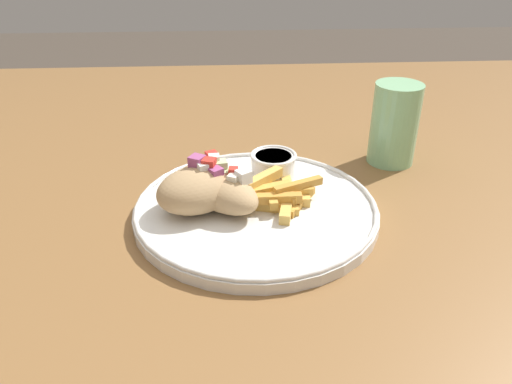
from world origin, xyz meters
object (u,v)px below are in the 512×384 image
sauce_ramekin (277,163)px  plate (256,209)px  fries_pile (277,195)px  water_glass (394,128)px  pita_sandwich_far (217,186)px  pita_sandwich_near (199,188)px

sauce_ramekin → plate: bearing=-112.9°
fries_pile → water_glass: 0.24m
fries_pile → water_glass: (0.19, 0.14, 0.03)m
pita_sandwich_far → plate: bearing=36.2°
fries_pile → pita_sandwich_far: bearing=176.5°
plate → pita_sandwich_near: bearing=179.3°
sauce_ramekin → pita_sandwich_far: bearing=-139.8°
plate → sauce_ramekin: 0.09m
fries_pile → water_glass: water_glass is taller
pita_sandwich_near → sauce_ramekin: 0.13m
pita_sandwich_near → fries_pile: size_ratio=1.13×
plate → fries_pile: 0.03m
plate → sauce_ramekin: bearing=67.1°
pita_sandwich_far → fries_pile: size_ratio=1.21×
plate → pita_sandwich_far: size_ratio=2.13×
fries_pile → sauce_ramekin: bearing=84.6°
pita_sandwich_near → pita_sandwich_far: size_ratio=0.94×
pita_sandwich_near → fries_pile: bearing=-28.5°
pita_sandwich_far → fries_pile: (0.07, -0.00, -0.01)m
water_glass → pita_sandwich_near: bearing=-153.1°
sauce_ramekin → fries_pile: bearing=-95.4°
plate → fries_pile: (0.03, 0.01, 0.02)m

